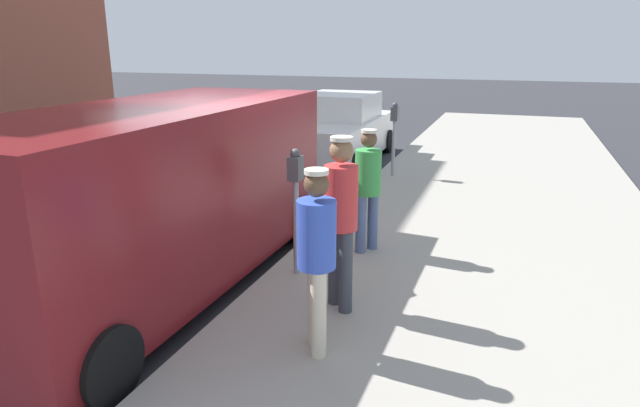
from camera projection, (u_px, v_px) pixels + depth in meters
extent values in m
plane|color=#2D2D33|center=(230.00, 248.00, 7.85)|extent=(80.00, 80.00, 0.00)
cube|color=#9E998E|center=(485.00, 277.00, 6.70)|extent=(5.00, 32.00, 0.15)
cylinder|color=gray|center=(296.00, 227.00, 6.48)|extent=(0.07, 0.07, 1.15)
cube|color=#4C4C51|center=(295.00, 168.00, 6.28)|extent=(0.14, 0.18, 0.28)
sphere|color=#47474C|center=(295.00, 154.00, 6.23)|extent=(0.12, 0.12, 0.12)
cylinder|color=gray|center=(393.00, 149.00, 11.33)|extent=(0.07, 0.07, 1.15)
cube|color=#4C4C51|center=(395.00, 114.00, 11.12)|extent=(0.14, 0.18, 0.28)
sphere|color=#47474C|center=(395.00, 105.00, 11.08)|extent=(0.12, 0.12, 0.12)
cylinder|color=#383D47|center=(346.00, 272.00, 5.56)|extent=(0.14, 0.14, 0.87)
cylinder|color=#383D47|center=(335.00, 265.00, 5.75)|extent=(0.14, 0.14, 0.87)
cylinder|color=red|center=(341.00, 198.00, 5.44)|extent=(0.34, 0.34, 0.65)
sphere|color=#8C6647|center=(341.00, 151.00, 5.31)|extent=(0.24, 0.24, 0.24)
cylinder|color=silver|center=(342.00, 139.00, 5.27)|extent=(0.22, 0.22, 0.04)
cylinder|color=#4C608C|center=(373.00, 221.00, 7.32)|extent=(0.14, 0.14, 0.78)
cylinder|color=#4C608C|center=(361.00, 224.00, 7.18)|extent=(0.14, 0.14, 0.78)
cylinder|color=green|center=(368.00, 172.00, 7.06)|extent=(0.34, 0.34, 0.58)
sphere|color=brown|center=(369.00, 139.00, 6.94)|extent=(0.21, 0.21, 0.21)
cylinder|color=silver|center=(369.00, 131.00, 6.91)|extent=(0.20, 0.20, 0.04)
cylinder|color=beige|center=(318.00, 314.00, 4.77)|extent=(0.14, 0.14, 0.80)
cylinder|color=beige|center=(315.00, 303.00, 4.98)|extent=(0.14, 0.14, 0.80)
cylinder|color=blue|center=(317.00, 234.00, 4.68)|extent=(0.34, 0.34, 0.60)
sphere|color=brown|center=(316.00, 184.00, 4.55)|extent=(0.22, 0.22, 0.22)
cylinder|color=silver|center=(316.00, 172.00, 4.52)|extent=(0.21, 0.21, 0.04)
cube|color=maroon|center=(156.00, 192.00, 6.32)|extent=(2.07, 5.23, 1.96)
cylinder|color=black|center=(106.00, 365.00, 4.39)|extent=(0.23, 0.68, 0.68)
cylinder|color=black|center=(301.00, 218.00, 8.08)|extent=(0.23, 0.68, 0.68)
cylinder|color=black|center=(190.00, 205.00, 8.71)|extent=(0.23, 0.68, 0.68)
cube|color=white|center=(338.00, 137.00, 13.36)|extent=(1.84, 4.41, 0.89)
cube|color=white|center=(341.00, 106.00, 13.35)|extent=(1.61, 1.99, 0.60)
cylinder|color=black|center=(353.00, 166.00, 11.68)|extent=(0.22, 0.60, 0.60)
cylinder|color=black|center=(278.00, 161.00, 12.23)|extent=(0.22, 0.60, 0.60)
cylinder|color=black|center=(387.00, 141.00, 14.67)|extent=(0.22, 0.60, 0.60)
cylinder|color=black|center=(326.00, 137.00, 15.22)|extent=(0.22, 0.60, 0.60)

